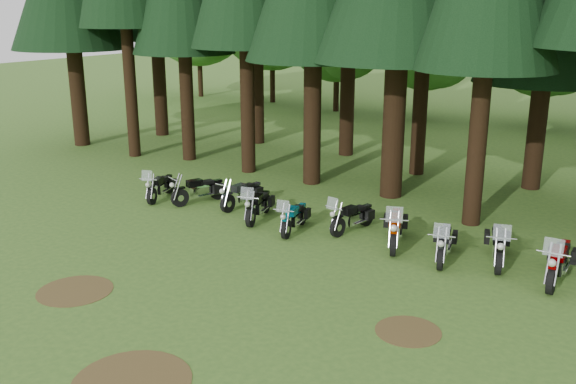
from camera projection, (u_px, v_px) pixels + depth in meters
name	position (u px, v px, depth m)	size (l,w,h in m)	color
ground	(225.00, 290.00, 15.44)	(120.00, 120.00, 0.00)	#395F22
decid_0	(200.00, 14.00, 45.64)	(8.00, 7.78, 10.00)	black
decid_1	(274.00, 16.00, 42.87)	(7.91, 7.69, 9.88)	black
decid_2	(340.00, 32.00, 39.43)	(6.72, 6.53, 8.40)	black
decid_3	(430.00, 42.00, 36.85)	(6.12, 5.95, 7.65)	black
decid_4	(550.00, 47.00, 34.56)	(5.93, 5.76, 7.41)	black
dirt_patch_0	(75.00, 291.00, 15.39)	(1.80, 1.80, 0.01)	#4C3D1E
dirt_patch_1	(408.00, 331.00, 13.49)	(1.40, 1.40, 0.01)	#4C3D1E
dirt_patch_2	(132.00, 381.00, 11.69)	(2.20, 2.20, 0.01)	#4C3D1E
motorcycle_0	(160.00, 187.00, 22.53)	(0.88, 1.99, 1.27)	black
motorcycle_1	(199.00, 191.00, 22.07)	(0.90, 2.00, 0.86)	black
motorcycle_2	(242.00, 195.00, 21.61)	(0.35, 2.05, 0.84)	black
motorcycle_3	(258.00, 206.00, 20.35)	(0.86, 2.12, 1.35)	black
motorcycle_4	(294.00, 218.00, 19.30)	(0.65, 1.99, 1.25)	black
motorcycle_5	(352.00, 218.00, 19.31)	(0.63, 2.02, 1.27)	black
motorcycle_6	(395.00, 229.00, 18.16)	(1.14, 2.32, 1.50)	black
motorcycle_7	(444.00, 244.00, 17.16)	(0.80, 2.15, 1.36)	black
motorcycle_8	(498.00, 246.00, 16.92)	(0.95, 2.25, 1.44)	black
motorcycle_9	(558.00, 263.00, 15.76)	(0.45, 2.37, 1.49)	black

